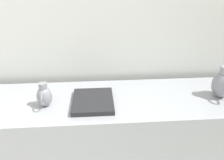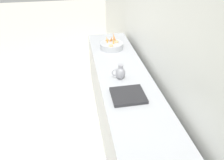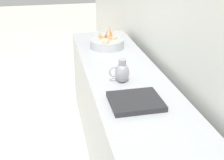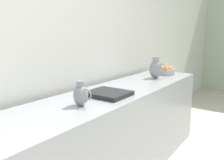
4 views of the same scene
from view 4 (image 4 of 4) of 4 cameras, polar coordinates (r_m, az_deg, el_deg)
The scene contains 6 objects.
tile_wall_left at distance 2.52m, azimuth -4.44°, elevation 13.55°, with size 0.10×9.32×3.00m, color silver.
prep_counter at distance 2.09m, azimuth -3.85°, elevation -15.95°, with size 0.62×3.37×0.88m, color #9EA0A5.
orange_bowl at distance 3.10m, azimuth 13.12°, elevation 2.18°, with size 0.23×0.23×0.11m.
metal_pitcher_tall at distance 2.81m, azimuth 10.67°, elevation 2.76°, with size 0.21×0.15×0.25m.
metal_pitcher_short at distance 1.69m, azimuth -7.65°, elevation -3.57°, with size 0.16×0.11×0.18m.
counter_sink_basin at distance 1.97m, azimuth -0.92°, elevation -3.33°, with size 0.34×0.30×0.04m, color #232326.
Camera 4 is at (-0.35, -1.17, 1.38)m, focal length 37.24 mm.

